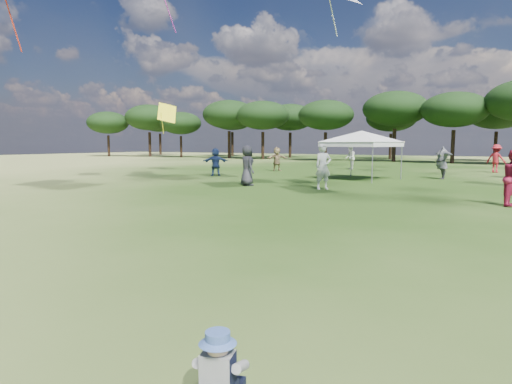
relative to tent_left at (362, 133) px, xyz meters
The scene contains 3 objects.
tent_left is the anchor object (origin of this frame).
toddler 21.10m from the tent_left, 75.90° to the right, with size 0.43×0.47×0.59m.
festival_crowd 5.83m from the tent_left, 32.75° to the left, with size 28.60×22.50×1.93m.
Camera 1 is at (2.13, -0.74, 1.96)m, focal length 30.00 mm.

